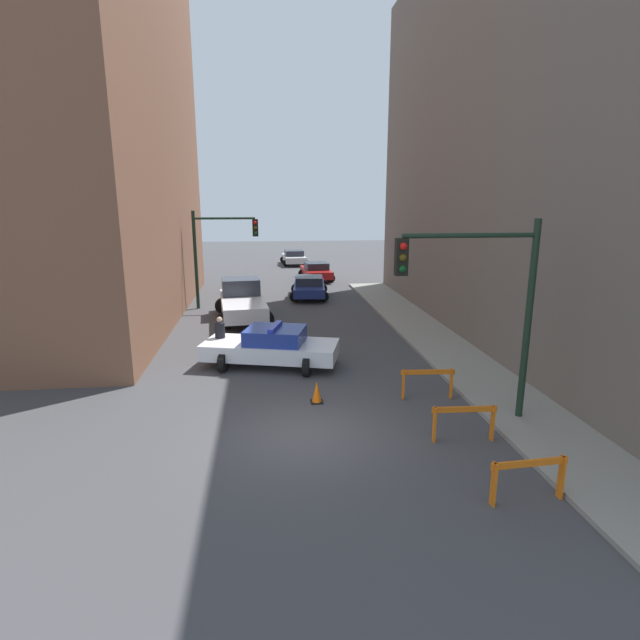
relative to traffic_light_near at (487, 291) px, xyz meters
The scene contains 16 objects.
ground_plane 5.91m from the traffic_light_near, behind, with size 120.00×120.00×0.00m, color #424244.
sidewalk_right 3.78m from the traffic_light_near, ahead, with size 2.40×44.00×0.12m.
building_corner_left 22.51m from the traffic_light_near, 140.58° to the left, with size 14.00×20.00×19.32m.
building_right 12.68m from the traffic_light_near, 41.79° to the left, with size 12.00×28.00×17.15m.
traffic_light_near is the anchor object (origin of this frame).
traffic_light_far 17.31m from the traffic_light_near, 117.65° to the left, with size 3.44×0.35×5.20m.
police_car 7.97m from the traffic_light_near, 135.69° to the left, with size 5.02×3.10×1.52m.
white_truck 14.49m from the traffic_light_near, 117.78° to the left, with size 3.00×5.58×1.90m.
parked_car_near 18.16m from the traffic_light_near, 99.17° to the left, with size 2.53×4.45×1.31m.
parked_car_mid 24.58m from the traffic_light_near, 94.07° to the left, with size 2.45×4.40×1.31m.
parked_car_far 33.59m from the traffic_light_near, 94.82° to the left, with size 2.43×4.39×1.31m.
pedestrian_crossing 9.74m from the traffic_light_near, 140.06° to the left, with size 0.51×0.51×1.66m.
barrier_front 4.63m from the traffic_light_near, 98.61° to the right, with size 1.60×0.25×0.90m.
barrier_mid 3.18m from the traffic_light_near, 128.82° to the right, with size 1.60×0.24×0.90m.
barrier_back 3.48m from the traffic_light_near, 115.46° to the left, with size 1.60×0.26×0.90m.
traffic_cone 5.51m from the traffic_light_near, 156.49° to the left, with size 0.36×0.36×0.66m.
Camera 1 is at (-0.81, -11.48, 5.77)m, focal length 28.00 mm.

